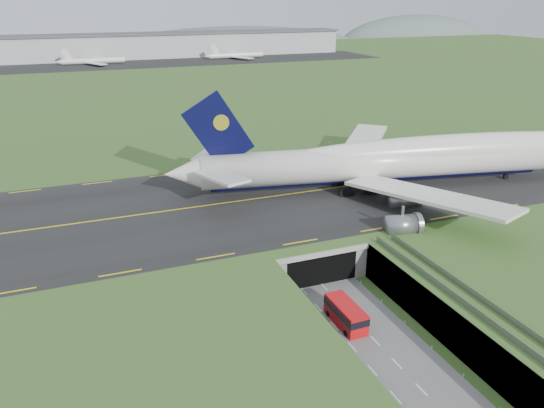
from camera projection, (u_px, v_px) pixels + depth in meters
name	position (u px, v px, depth m)	size (l,w,h in m)	color
ground	(346.00, 311.00, 77.10)	(900.00, 900.00, 0.00)	#446127
airfield_deck	(347.00, 293.00, 76.01)	(800.00, 800.00, 6.00)	gray
trench_road	(373.00, 340.00, 70.56)	(12.00, 75.00, 0.20)	slate
taxiway	(266.00, 198.00, 103.50)	(800.00, 44.00, 0.18)	black
tunnel_portal	(299.00, 244.00, 90.38)	(17.00, 22.30, 6.00)	gray
guideway	(510.00, 337.00, 62.32)	(3.00, 53.00, 7.05)	#A8A8A3
jumbo_jet	(415.00, 159.00, 108.24)	(103.49, 64.18, 21.60)	silver
shuttle_tram	(346.00, 314.00, 73.33)	(3.07, 7.76, 3.15)	red
cargo_terminal	(115.00, 46.00, 331.63)	(320.00, 67.00, 15.60)	#B2B2B2
distant_hills	(176.00, 53.00, 473.32)	(700.00, 91.00, 60.00)	#506059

